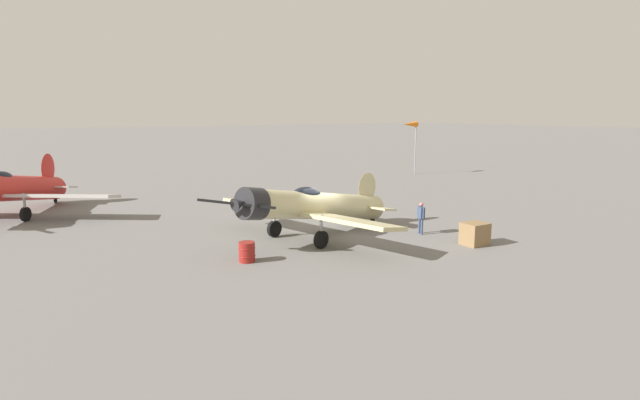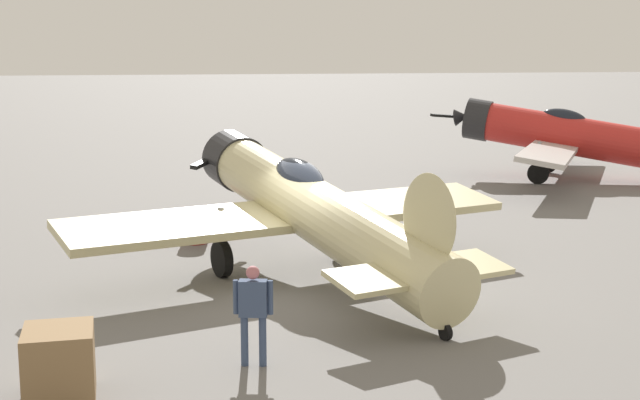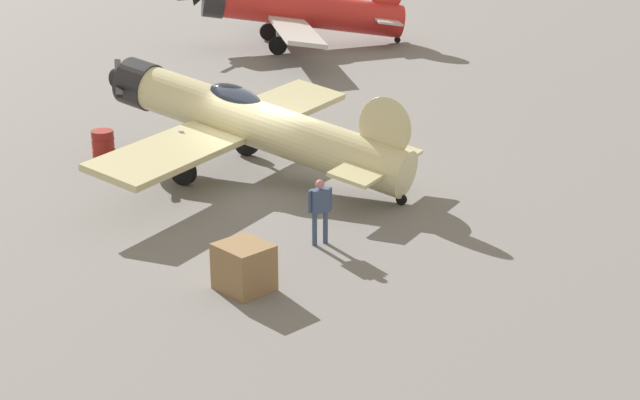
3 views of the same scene
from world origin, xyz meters
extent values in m
plane|color=slate|center=(0.00, 0.00, 0.00)|extent=(400.00, 400.00, 0.00)
cylinder|color=beige|center=(0.00, 0.00, 1.52)|extent=(9.00, 3.53, 2.65)
cylinder|color=#232326|center=(-4.10, -1.08, 2.18)|extent=(1.42, 1.63, 1.51)
cone|color=#232326|center=(-4.73, -1.24, 2.28)|extent=(0.76, 0.72, 0.66)
cube|color=black|center=(-4.87, -1.28, 2.28)|extent=(2.78, 1.95, 0.45)
ellipsoid|color=black|center=(-0.86, -0.23, 2.20)|extent=(1.92, 1.19, 0.93)
cube|color=#C6BC89|center=(-1.03, -0.27, 1.33)|extent=(4.33, 10.40, 0.45)
ellipsoid|color=beige|center=(3.61, 0.95, 2.00)|extent=(1.71, 0.56, 1.83)
cube|color=#C6BC89|center=(3.41, 0.90, 1.03)|extent=(1.93, 3.57, 0.27)
cylinder|color=#999BA0|center=(-1.15, -1.90, 0.97)|extent=(0.14, 0.14, 1.14)
cylinder|color=black|center=(-1.15, -1.90, 0.40)|extent=(0.82, 0.40, 0.80)
cylinder|color=#999BA0|center=(-1.94, 1.09, 0.97)|extent=(0.14, 0.14, 1.14)
cylinder|color=black|center=(-1.94, 1.09, 0.40)|extent=(0.82, 0.40, 0.80)
cylinder|color=black|center=(4.12, 1.08, 0.14)|extent=(0.30, 0.17, 0.28)
cylinder|color=red|center=(-12.35, 13.95, 1.62)|extent=(6.36, 8.11, 2.75)
cube|color=#BCB7B2|center=(-12.96, 13.10, 1.36)|extent=(11.60, 8.89, 0.41)
cube|color=#BCB7B2|center=(-10.34, 16.79, 1.19)|extent=(3.41, 2.87, 0.26)
cylinder|color=#999BA0|center=(-11.92, 11.71, 0.99)|extent=(0.14, 0.14, 1.19)
cylinder|color=black|center=(-11.92, 11.71, 0.40)|extent=(0.63, 0.77, 0.80)
cylinder|color=#999BA0|center=(-14.61, 13.62, 0.99)|extent=(0.14, 0.14, 1.19)
cylinder|color=black|center=(-14.61, 13.62, 0.40)|extent=(0.63, 0.77, 0.80)
cylinder|color=black|center=(-9.92, 17.38, 0.14)|extent=(0.24, 0.29, 0.28)
cylinder|color=#384766|center=(4.53, -2.15, 0.40)|extent=(0.12, 0.12, 0.80)
cylinder|color=#384766|center=(4.44, -2.42, 0.40)|extent=(0.12, 0.12, 0.80)
cube|color=#384766|center=(4.48, -2.29, 1.08)|extent=(0.34, 0.48, 0.57)
sphere|color=#B5686E|center=(4.48, -2.29, 1.49)|extent=(0.21, 0.21, 0.21)
cylinder|color=#384766|center=(4.57, -2.03, 1.10)|extent=(0.09, 0.09, 0.53)
cylinder|color=#384766|center=(4.40, -2.54, 1.10)|extent=(0.09, 0.09, 0.53)
cube|color=olive|center=(5.09, -5.17, 0.51)|extent=(1.10, 0.99, 1.02)
cylinder|color=maroon|center=(-4.81, -2.02, 0.41)|extent=(0.66, 0.66, 0.82)
torus|color=maroon|center=(-4.81, -2.02, 0.57)|extent=(0.69, 0.69, 0.04)
torus|color=maroon|center=(-4.81, -2.02, 0.25)|extent=(0.69, 0.69, 0.04)
camera|label=1|loc=(-13.03, -20.37, 5.99)|focal=28.54mm
camera|label=2|loc=(17.38, -4.73, 4.78)|focal=49.37mm
camera|label=3|loc=(19.63, -17.63, 8.99)|focal=56.00mm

